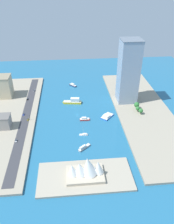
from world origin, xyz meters
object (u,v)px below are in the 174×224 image
(office_block_beige, at_px, (2,86))
(taxi_yellow_cab, at_px, (28,119))
(opera_landmark, at_px, (86,169))
(suv_black, at_px, (27,99))
(tugboat_red, at_px, (85,119))
(traffic_light_waterfront, at_px, (30,117))
(van_white, at_px, (16,141))
(hatchback_blue, at_px, (24,114))
(ferry_yellow_fast, at_px, (73,101))
(yacht_sleek_gray, at_px, (84,147))
(sailboat_small_white, at_px, (84,134))
(patrol_launch_navy, at_px, (73,85))
(sedan_silver, at_px, (34,91))
(catamaran_blue, at_px, (107,116))
(tower_tall_glass, at_px, (128,72))

(office_block_beige, relative_size, taxi_yellow_cab, 7.02)
(opera_landmark, bearing_deg, suv_black, -64.60)
(suv_black, bearing_deg, opera_landmark, 115.40)
(tugboat_red, xyz_separation_m, traffic_light_waterfront, (67.16, -3.41, 5.30))
(van_white, bearing_deg, hatchback_blue, -90.33)
(ferry_yellow_fast, relative_size, yacht_sleek_gray, 1.92)
(ferry_yellow_fast, height_order, sailboat_small_white, sailboat_small_white)
(patrol_launch_navy, xyz_separation_m, office_block_beige, (101.64, 30.93, 16.50))
(patrol_launch_navy, height_order, sedan_silver, sedan_silver)
(sailboat_small_white, height_order, tugboat_red, sailboat_small_white)
(sailboat_small_white, distance_m, traffic_light_waterfront, 72.35)
(office_block_beige, bearing_deg, catamaran_blue, 154.90)
(van_white, distance_m, opera_landmark, 88.88)
(yacht_sleek_gray, relative_size, traffic_light_waterfront, 2.19)
(catamaran_blue, height_order, traffic_light_waterfront, traffic_light_waterfront)
(ferry_yellow_fast, relative_size, catamaran_blue, 1.39)
(ferry_yellow_fast, relative_size, tower_tall_glass, 0.32)
(ferry_yellow_fast, bearing_deg, suv_black, -10.80)
(patrol_launch_navy, distance_m, taxi_yellow_cab, 114.33)
(tugboat_red, distance_m, traffic_light_waterfront, 67.46)
(tugboat_red, relative_size, opera_landmark, 0.40)
(patrol_launch_navy, xyz_separation_m, yacht_sleek_gray, (-5.55, 154.35, 0.12))
(patrol_launch_navy, height_order, yacht_sleek_gray, yacht_sleek_gray)
(tugboat_red, distance_m, office_block_beige, 133.48)
(ferry_yellow_fast, height_order, yacht_sleek_gray, ferry_yellow_fast)
(tower_tall_glass, distance_m, traffic_light_waterfront, 139.75)
(office_block_beige, relative_size, van_white, 7.06)
(patrol_launch_navy, distance_m, traffic_light_waterfront, 112.87)
(office_block_beige, xyz_separation_m, opera_landmark, (-105.54, 162.08, -7.85))
(suv_black, height_order, traffic_light_waterfront, traffic_light_waterfront)
(suv_black, xyz_separation_m, traffic_light_waterfront, (-10.04, 52.79, 3.41))
(suv_black, distance_m, traffic_light_waterfront, 53.85)
(catamaran_blue, distance_m, sedan_silver, 126.68)
(patrol_launch_navy, distance_m, opera_landmark, 193.25)
(tugboat_red, relative_size, sedan_silver, 2.70)
(sedan_silver, xyz_separation_m, hatchback_blue, (5.96, 67.23, -0.06))
(van_white, xyz_separation_m, traffic_light_waterfront, (-9.83, -41.23, 3.43))
(suv_black, bearing_deg, ferry_yellow_fast, 169.20)
(sailboat_small_white, distance_m, yacht_sleek_gray, 22.79)
(traffic_light_waterfront, bearing_deg, hatchback_blue, -51.31)
(van_white, xyz_separation_m, taxi_yellow_cab, (-7.25, -40.93, 0.02))
(tower_tall_glass, height_order, opera_landmark, tower_tall_glass)
(catamaran_blue, xyz_separation_m, yacht_sleek_gray, (33.88, 57.34, 0.23))
(hatchback_blue, distance_m, suv_black, 40.91)
(van_white, height_order, opera_landmark, opera_landmark)
(tugboat_red, relative_size, hatchback_blue, 3.04)
(tugboat_red, relative_size, yacht_sleek_gray, 0.93)
(catamaran_blue, xyz_separation_m, van_white, (105.67, 41.84, 2.00))
(suv_black, bearing_deg, hatchback_blue, 90.74)
(sailboat_small_white, xyz_separation_m, hatchback_blue, (73.11, -45.89, 2.37))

